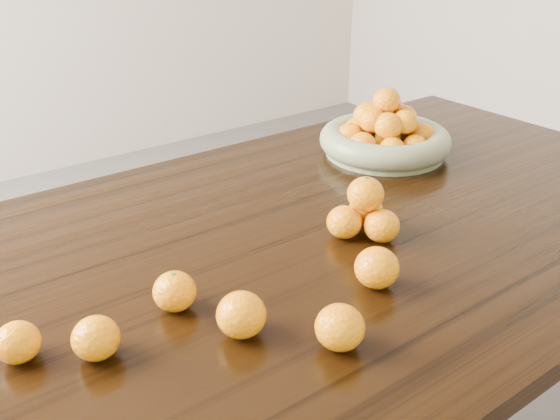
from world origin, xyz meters
TOP-DOWN VIEW (x-y plane):
  - dining_table at (0.00, 0.00)m, footprint 2.00×1.00m
  - fruit_bowl at (0.48, 0.21)m, footprint 0.33×0.33m
  - orange_pyramid at (0.14, -0.07)m, footprint 0.14×0.13m
  - loose_orange_0 at (-0.26, -0.07)m, footprint 0.07×0.07m
  - loose_orange_1 at (-0.12, -0.29)m, footprint 0.07×0.07m
  - loose_orange_2 at (0.04, -0.21)m, footprint 0.07×0.07m
  - loose_orange_3 at (-0.49, -0.05)m, footprint 0.06×0.06m
  - loose_orange_4 at (-0.21, -0.19)m, footprint 0.07×0.07m
  - loose_orange_5 at (-0.40, -0.11)m, footprint 0.07×0.07m

SIDE VIEW (x-z plane):
  - dining_table at x=0.00m, z-range 0.29..1.04m
  - loose_orange_3 at x=-0.49m, z-range 0.75..0.81m
  - loose_orange_5 at x=-0.40m, z-range 0.75..0.81m
  - loose_orange_0 at x=-0.26m, z-range 0.75..0.81m
  - loose_orange_1 at x=-0.12m, z-range 0.75..0.82m
  - loose_orange_4 at x=-0.21m, z-range 0.75..0.82m
  - loose_orange_2 at x=0.04m, z-range 0.75..0.82m
  - orange_pyramid at x=0.14m, z-range 0.74..0.85m
  - fruit_bowl at x=0.48m, z-range 0.71..0.88m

